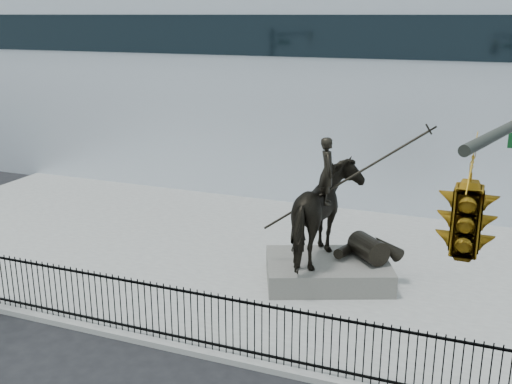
% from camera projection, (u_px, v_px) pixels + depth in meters
% --- Properties ---
extents(ground, '(120.00, 120.00, 0.00)m').
position_uv_depth(ground, '(175.00, 380.00, 13.30)').
color(ground, black).
rests_on(ground, ground).
extents(plaza, '(30.00, 12.00, 0.15)m').
position_uv_depth(plaza, '(279.00, 261.00, 19.53)').
color(plaza, gray).
rests_on(plaza, ground).
extents(building, '(44.00, 14.00, 9.00)m').
position_uv_depth(building, '(366.00, 83.00, 29.86)').
color(building, silver).
rests_on(building, ground).
extents(picket_fence, '(22.10, 0.10, 1.50)m').
position_uv_depth(picket_fence, '(199.00, 319.00, 14.16)').
color(picket_fence, black).
rests_on(picket_fence, plaza).
extents(statue_plinth, '(4.25, 3.64, 0.67)m').
position_uv_depth(statue_plinth, '(328.00, 271.00, 17.81)').
color(statue_plinth, '#5C5954').
rests_on(statue_plinth, plaza).
extents(equestrian_statue, '(4.29, 3.54, 3.90)m').
position_uv_depth(equestrian_statue, '(332.00, 215.00, 17.31)').
color(equestrian_statue, black).
rests_on(equestrian_statue, statue_plinth).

